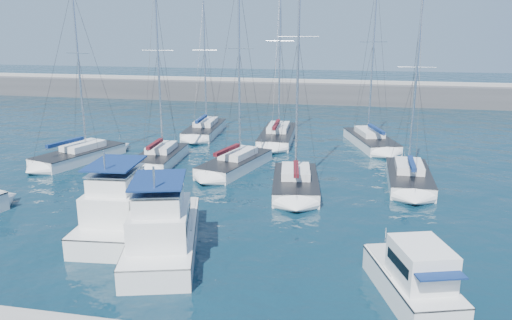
% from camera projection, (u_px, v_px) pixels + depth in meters
% --- Properties ---
extents(ground, '(220.00, 220.00, 0.00)m').
position_uv_depth(ground, '(210.00, 233.00, 28.45)').
color(ground, '#06202D').
rests_on(ground, ground).
extents(breakwater, '(160.00, 6.00, 4.45)m').
position_uv_depth(breakwater, '(305.00, 95.00, 77.39)').
color(breakwater, '#424244').
rests_on(breakwater, ground).
extents(motor_yacht_port_inner, '(4.16, 9.64, 4.69)m').
position_uv_depth(motor_yacht_port_inner, '(125.00, 211.00, 28.67)').
color(motor_yacht_port_inner, white).
rests_on(motor_yacht_port_inner, ground).
extents(motor_yacht_stbd_inner, '(5.74, 9.95, 4.69)m').
position_uv_depth(motor_yacht_stbd_inner, '(163.00, 232.00, 25.76)').
color(motor_yacht_stbd_inner, white).
rests_on(motor_yacht_stbd_inner, ground).
extents(motor_yacht_stbd_outer, '(4.10, 6.37, 3.20)m').
position_uv_depth(motor_yacht_stbd_outer, '(414.00, 281.00, 21.27)').
color(motor_yacht_stbd_outer, white).
rests_on(motor_yacht_stbd_outer, ground).
extents(sailboat_mid_a, '(5.43, 8.85, 14.76)m').
position_uv_depth(sailboat_mid_a, '(80.00, 155.00, 43.57)').
color(sailboat_mid_a, white).
rests_on(sailboat_mid_a, ground).
extents(sailboat_mid_b, '(3.48, 7.49, 15.17)m').
position_uv_depth(sailboat_mid_b, '(160.00, 157.00, 42.96)').
color(sailboat_mid_b, white).
rests_on(sailboat_mid_b, ground).
extents(sailboat_mid_c, '(4.99, 8.68, 15.60)m').
position_uv_depth(sailboat_mid_c, '(236.00, 163.00, 41.00)').
color(sailboat_mid_c, white).
rests_on(sailboat_mid_c, ground).
extents(sailboat_mid_d, '(4.13, 8.09, 17.27)m').
position_uv_depth(sailboat_mid_d, '(295.00, 182.00, 35.85)').
color(sailboat_mid_d, white).
rests_on(sailboat_mid_d, ground).
extents(sailboat_mid_e, '(3.15, 8.13, 13.66)m').
position_uv_depth(sailboat_mid_e, '(409.00, 177.00, 37.24)').
color(sailboat_mid_e, white).
rests_on(sailboat_mid_e, ground).
extents(sailboat_back_a, '(3.61, 9.01, 14.28)m').
position_uv_depth(sailboat_back_a, '(205.00, 130.00, 54.30)').
color(sailboat_back_a, white).
rests_on(sailboat_back_a, ground).
extents(sailboat_back_b, '(3.63, 10.02, 16.01)m').
position_uv_depth(sailboat_back_b, '(278.00, 135.00, 51.44)').
color(sailboat_back_b, white).
rests_on(sailboat_back_b, ground).
extents(sailboat_back_c, '(5.58, 9.47, 16.00)m').
position_uv_depth(sailboat_back_c, '(370.00, 140.00, 49.16)').
color(sailboat_back_c, white).
rests_on(sailboat_back_c, ground).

